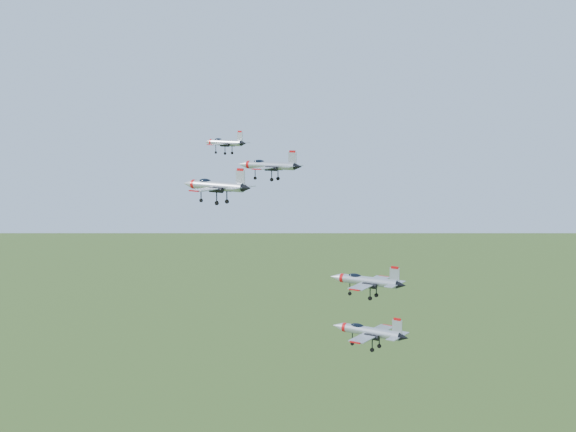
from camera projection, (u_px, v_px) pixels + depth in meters
The scene contains 5 objects.
jet_lead at pixel (225, 142), 159.07m from camera, with size 11.34×9.42×3.03m.
jet_left_high at pixel (269, 165), 137.98m from camera, with size 12.65×10.50×3.38m.
jet_right_high at pixel (215, 185), 111.39m from camera, with size 12.25×10.08×3.28m.
jet_left_low at pixel (366, 281), 130.83m from camera, with size 13.67×11.27×3.66m.
jet_right_low at pixel (369, 331), 116.63m from camera, with size 12.44×10.20×3.34m.
Camera 1 is at (70.95, -109.81, 160.36)m, focal length 50.00 mm.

